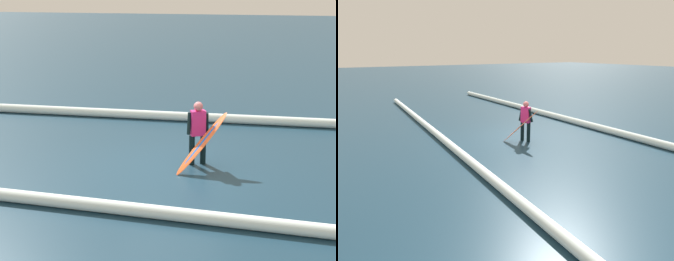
# 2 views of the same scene
# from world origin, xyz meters

# --- Properties ---
(ground_plane) EXTENTS (125.99, 125.99, 0.00)m
(ground_plane) POSITION_xyz_m (0.00, 0.00, 0.00)
(ground_plane) COLOR #1B384C
(surfer) EXTENTS (0.48, 0.39, 1.56)m
(surfer) POSITION_xyz_m (-0.60, -0.27, 0.87)
(surfer) COLOR black
(surfer) RESTS_ON ground_plane
(surfboard) EXTENTS (1.23, 1.10, 1.34)m
(surfboard) POSITION_xyz_m (-0.75, 0.08, 0.66)
(surfboard) COLOR #E55926
(surfboard) RESTS_ON ground_plane
(wave_crest_foreground) EXTENTS (17.68, 1.02, 0.29)m
(wave_crest_foreground) POSITION_xyz_m (2.93, -3.71, 0.15)
(wave_crest_foreground) COLOR white
(wave_crest_foreground) RESTS_ON ground_plane
(wave_crest_midground) EXTENTS (21.85, 0.64, 0.26)m
(wave_crest_midground) POSITION_xyz_m (0.25, 2.55, 0.13)
(wave_crest_midground) COLOR white
(wave_crest_midground) RESTS_ON ground_plane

